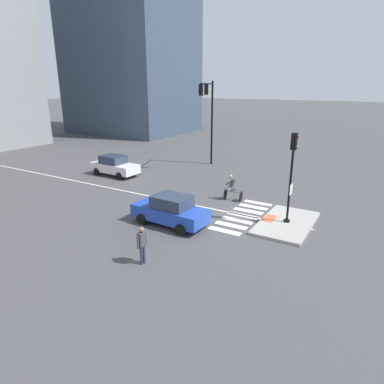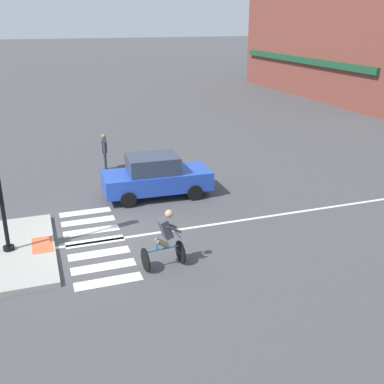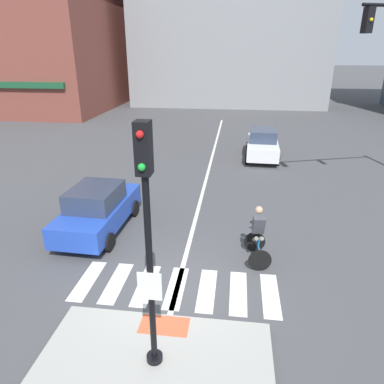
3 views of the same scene
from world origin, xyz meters
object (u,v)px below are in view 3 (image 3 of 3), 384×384
Objects in this scene: car_blue_westbound_near at (98,209)px; cyclist at (258,234)px; signal_pole at (148,233)px; car_white_eastbound_far at (262,144)px.

cyclist is at bearing -12.38° from car_blue_westbound_near.
cyclist is (2.16, 4.17, -2.13)m from signal_pole.
signal_pole is 1.14× the size of car_blue_westbound_near.
car_blue_westbound_near is 5.47m from cyclist.
signal_pole is 1.14× the size of car_white_eastbound_far.
cyclist is (-0.75, -10.88, 0.06)m from car_white_eastbound_far.
car_white_eastbound_far is 1.00× the size of car_blue_westbound_near.
signal_pole reaches higher than car_white_eastbound_far.
signal_pole reaches higher than car_blue_westbound_near.
car_white_eastbound_far is at bearing 86.08° from cyclist.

